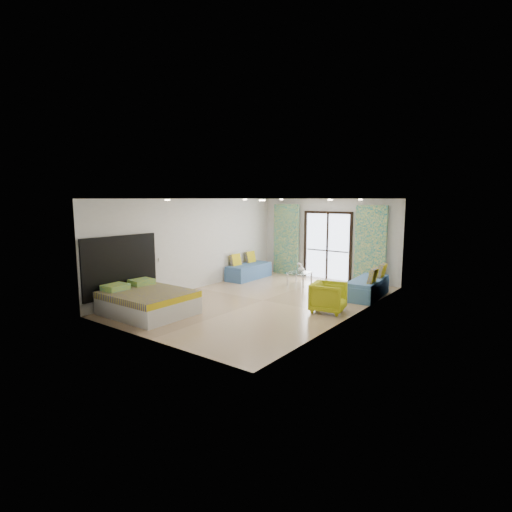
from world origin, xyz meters
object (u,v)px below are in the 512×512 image
Objects in this scene: daybed_left at (248,271)px; daybed_right at (368,287)px; coffee_table at (300,274)px; armchair at (328,296)px; bed at (147,302)px.

daybed_left is 0.95× the size of daybed_right.
armchair is at bearing -46.15° from coffee_table.
daybed_left is at bearing 51.18° from armchair.
bed is at bearing -104.98° from coffee_table.
coffee_table is (1.94, 0.12, 0.10)m from daybed_left.
daybed_right is 2.30m from coffee_table.
bed is 2.53× the size of armchair.
daybed_left is 2.46× the size of coffee_table.
daybed_right is at bearing 52.40° from bed.
daybed_right is 2.40× the size of armchair.
daybed_right is at bearing -2.04° from daybed_left.
bed is 5.89m from daybed_right.
daybed_left is at bearing -176.60° from coffee_table.
daybed_left is 4.23m from daybed_right.
coffee_table reaches higher than bed.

